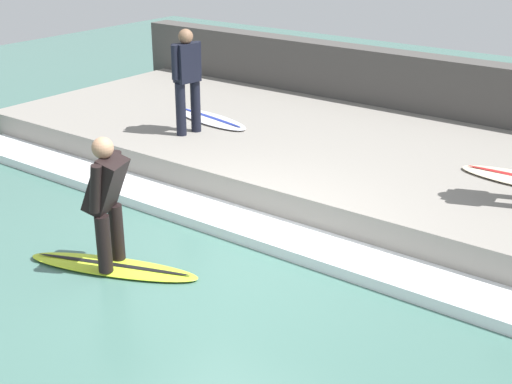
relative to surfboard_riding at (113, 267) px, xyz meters
The scene contains 8 objects.
ground_plane 1.33m from the surfboard_riding, 44.73° to the right, with size 28.00×28.00×0.00m, color #426B60.
concrete_ledge 4.40m from the surfboard_riding, 12.30° to the right, with size 4.40×12.67×0.49m, color gray.
back_wall 6.84m from the surfboard_riding, ahead, with size 0.50×13.31×1.47m, color #474442.
wave_foam_crest 1.97m from the surfboard_riding, 28.40° to the right, with size 0.72×12.04×0.14m, color white.
surfboard_riding is the anchor object (origin of this frame).
surfer_riding 0.88m from the surfboard_riding, behind, with size 0.55×0.56×1.53m.
surfer_waiting_far 3.94m from the surfboard_riding, 27.97° to the left, with size 0.55×0.30×1.65m.
surfboard_waiting_far 4.45m from the surfboard_riding, 25.37° to the left, with size 0.83×1.76×0.07m.
Camera 1 is at (-5.75, -4.75, 3.91)m, focal length 50.00 mm.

